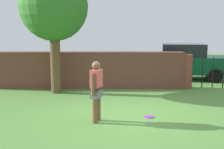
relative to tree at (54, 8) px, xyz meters
The scene contains 7 objects.
ground_plane 5.07m from the tree, 49.19° to the right, with size 40.00×40.00×0.00m, color #568C3D.
brick_wall 2.83m from the tree, 40.12° to the left, with size 8.03×0.50×1.50m, color brown.
tree is the anchor object (origin of this frame).
person 4.57m from the tree, 63.46° to the right, with size 0.33×0.51×1.62m.
fence_gate 7.05m from the tree, ahead, with size 3.14×0.44×1.40m.
car 6.79m from the tree, 28.95° to the left, with size 4.39×2.37×1.72m.
frisbee_purple 5.52m from the tree, 44.41° to the right, with size 0.27×0.27×0.02m, color purple.
Camera 1 is at (-0.34, -8.05, 2.47)m, focal length 46.82 mm.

